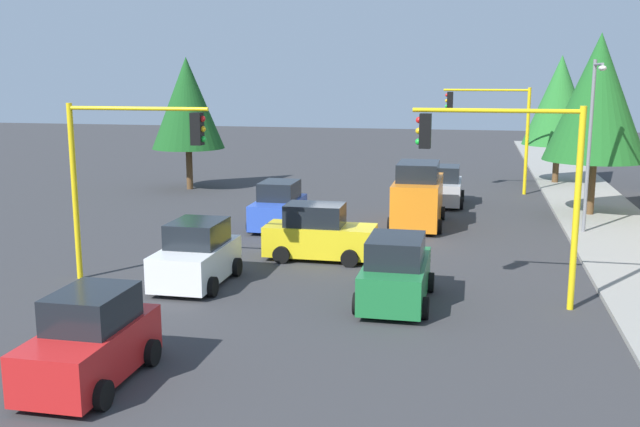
{
  "coord_description": "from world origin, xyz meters",
  "views": [
    {
      "loc": [
        26.36,
        4.67,
        6.46
      ],
      "look_at": [
        -0.24,
        -0.95,
        1.2
      ],
      "focal_mm": 40.71,
      "sensor_mm": 36.0,
      "label": 1
    }
  ],
  "objects_px": {
    "tree_roadside_far": "(560,100)",
    "tree_roadside_mid": "(598,98)",
    "delivery_van_orange": "(418,196)",
    "car_silver": "(444,187)",
    "tree_opposite_side": "(187,103)",
    "car_blue": "(279,207)",
    "street_lamp_curbside": "(592,129)",
    "traffic_signal_near_right": "(126,157)",
    "car_red": "(91,342)",
    "car_yellow": "(319,234)",
    "traffic_signal_far_left": "(494,119)",
    "traffic_signal_near_left": "(510,166)",
    "car_white": "(197,256)",
    "car_green": "(396,273)"
  },
  "relations": [
    {
      "from": "traffic_signal_far_left",
      "to": "street_lamp_curbside",
      "type": "distance_m",
      "value": 10.97
    },
    {
      "from": "tree_opposite_side",
      "to": "car_blue",
      "type": "relative_size",
      "value": 2.01
    },
    {
      "from": "tree_roadside_far",
      "to": "car_blue",
      "type": "distance_m",
      "value": 20.26
    },
    {
      "from": "tree_roadside_mid",
      "to": "car_white",
      "type": "relative_size",
      "value": 2.26
    },
    {
      "from": "tree_opposite_side",
      "to": "traffic_signal_far_left",
      "type": "bearing_deg",
      "value": 96.83
    },
    {
      "from": "car_red",
      "to": "traffic_signal_near_left",
      "type": "bearing_deg",
      "value": 129.31
    },
    {
      "from": "street_lamp_curbside",
      "to": "car_blue",
      "type": "bearing_deg",
      "value": -86.34
    },
    {
      "from": "traffic_signal_near_right",
      "to": "traffic_signal_near_left",
      "type": "bearing_deg",
      "value": 90.0
    },
    {
      "from": "traffic_signal_far_left",
      "to": "street_lamp_curbside",
      "type": "bearing_deg",
      "value": 18.59
    },
    {
      "from": "tree_roadside_far",
      "to": "tree_opposite_side",
      "type": "bearing_deg",
      "value": -73.69
    },
    {
      "from": "traffic_signal_far_left",
      "to": "tree_roadside_mid",
      "type": "bearing_deg",
      "value": 35.59
    },
    {
      "from": "car_blue",
      "to": "car_red",
      "type": "relative_size",
      "value": 1.02
    },
    {
      "from": "car_silver",
      "to": "street_lamp_curbside",
      "type": "bearing_deg",
      "value": 43.19
    },
    {
      "from": "car_green",
      "to": "car_silver",
      "type": "xyz_separation_m",
      "value": [
        -16.3,
        0.68,
        -0.0
      ]
    },
    {
      "from": "car_blue",
      "to": "car_red",
      "type": "distance_m",
      "value": 15.99
    },
    {
      "from": "traffic_signal_near_left",
      "to": "car_silver",
      "type": "bearing_deg",
      "value": -171.61
    },
    {
      "from": "tree_roadside_mid",
      "to": "car_red",
      "type": "distance_m",
      "value": 25.29
    },
    {
      "from": "street_lamp_curbside",
      "to": "car_white",
      "type": "height_order",
      "value": "street_lamp_curbside"
    },
    {
      "from": "traffic_signal_far_left",
      "to": "car_green",
      "type": "bearing_deg",
      "value": -8.44
    },
    {
      "from": "delivery_van_orange",
      "to": "car_green",
      "type": "bearing_deg",
      "value": 1.16
    },
    {
      "from": "traffic_signal_far_left",
      "to": "traffic_signal_near_right",
      "type": "bearing_deg",
      "value": -29.66
    },
    {
      "from": "street_lamp_curbside",
      "to": "delivery_van_orange",
      "type": "height_order",
      "value": "street_lamp_curbside"
    },
    {
      "from": "traffic_signal_near_right",
      "to": "street_lamp_curbside",
      "type": "bearing_deg",
      "value": 122.85
    },
    {
      "from": "delivery_van_orange",
      "to": "car_silver",
      "type": "bearing_deg",
      "value": 170.45
    },
    {
      "from": "tree_roadside_mid",
      "to": "car_yellow",
      "type": "bearing_deg",
      "value": -46.43
    },
    {
      "from": "traffic_signal_near_right",
      "to": "car_red",
      "type": "distance_m",
      "value": 8.22
    },
    {
      "from": "tree_roadside_mid",
      "to": "delivery_van_orange",
      "type": "relative_size",
      "value": 1.71
    },
    {
      "from": "traffic_signal_near_left",
      "to": "car_blue",
      "type": "xyz_separation_m",
      "value": [
        -8.81,
        -8.98,
        -3.08
      ]
    },
    {
      "from": "traffic_signal_near_left",
      "to": "tree_opposite_side",
      "type": "xyz_separation_m",
      "value": [
        -18.0,
        -16.69,
        0.85
      ]
    },
    {
      "from": "tree_roadside_far",
      "to": "tree_roadside_mid",
      "type": "height_order",
      "value": "tree_roadside_mid"
    },
    {
      "from": "car_silver",
      "to": "car_white",
      "type": "bearing_deg",
      "value": -23.96
    },
    {
      "from": "street_lamp_curbside",
      "to": "car_silver",
      "type": "xyz_separation_m",
      "value": [
        -6.23,
        -5.85,
        -3.45
      ]
    },
    {
      "from": "tree_roadside_far",
      "to": "car_blue",
      "type": "bearing_deg",
      "value": -40.1
    },
    {
      "from": "traffic_signal_near_left",
      "to": "car_red",
      "type": "bearing_deg",
      "value": -50.69
    },
    {
      "from": "traffic_signal_near_right",
      "to": "car_red",
      "type": "xyz_separation_m",
      "value": [
        7.17,
        2.61,
        -3.06
      ]
    },
    {
      "from": "car_blue",
      "to": "car_yellow",
      "type": "relative_size",
      "value": 0.95
    },
    {
      "from": "tree_roadside_mid",
      "to": "tree_opposite_side",
      "type": "bearing_deg",
      "value": -100.78
    },
    {
      "from": "car_green",
      "to": "car_red",
      "type": "distance_m",
      "value": 8.83
    },
    {
      "from": "tree_roadside_mid",
      "to": "delivery_van_orange",
      "type": "distance_m",
      "value": 9.3
    },
    {
      "from": "car_yellow",
      "to": "car_silver",
      "type": "height_order",
      "value": "same"
    },
    {
      "from": "traffic_signal_near_right",
      "to": "car_white",
      "type": "height_order",
      "value": "traffic_signal_near_right"
    },
    {
      "from": "tree_roadside_far",
      "to": "tree_roadside_mid",
      "type": "relative_size",
      "value": 0.91
    },
    {
      "from": "traffic_signal_near_right",
      "to": "car_blue",
      "type": "height_order",
      "value": "traffic_signal_near_right"
    },
    {
      "from": "traffic_signal_near_right",
      "to": "tree_roadside_far",
      "type": "relative_size",
      "value": 0.74
    },
    {
      "from": "traffic_signal_near_right",
      "to": "car_red",
      "type": "bearing_deg",
      "value": 20.01
    },
    {
      "from": "street_lamp_curbside",
      "to": "car_red",
      "type": "height_order",
      "value": "street_lamp_curbside"
    },
    {
      "from": "traffic_signal_near_right",
      "to": "car_yellow",
      "type": "bearing_deg",
      "value": 127.73
    },
    {
      "from": "traffic_signal_far_left",
      "to": "tree_opposite_side",
      "type": "xyz_separation_m",
      "value": [
        2.0,
        -16.71,
        0.77
      ]
    },
    {
      "from": "tree_roadside_mid",
      "to": "car_silver",
      "type": "distance_m",
      "value": 8.24
    },
    {
      "from": "car_green",
      "to": "car_blue",
      "type": "bearing_deg",
      "value": -147.27
    }
  ]
}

